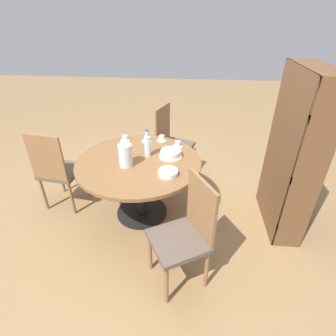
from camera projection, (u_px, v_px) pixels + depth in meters
The scene contains 14 objects.
ground_plane at pixel (142, 212), 3.08m from camera, with size 14.00×14.00×0.00m, color #937047.
dining_table at pixel (139, 173), 2.80m from camera, with size 1.30×1.30×0.70m.
chair_a at pixel (171, 141), 3.57m from camera, with size 0.54×0.54×0.98m.
chair_b at pixel (58, 169), 2.94m from camera, with size 0.47×0.47×0.98m.
chair_c at pixel (186, 232), 2.10m from camera, with size 0.57×0.57×0.98m.
bookshelf at pixel (290, 159), 2.57m from camera, with size 0.80×0.28×1.66m.
coffee_pot at pixel (125, 155), 2.57m from camera, with size 0.14×0.14×0.27m.
water_bottle at pixel (148, 145), 2.75m from camera, with size 0.07×0.07×0.30m.
cake_main at pixel (171, 154), 2.78m from camera, with size 0.25×0.25×0.08m.
cup_a at pixel (162, 139), 3.12m from camera, with size 0.12×0.12×0.07m.
cup_b at pixel (178, 145), 2.99m from camera, with size 0.12×0.12×0.07m.
cup_c at pixel (147, 139), 3.11m from camera, with size 0.12×0.12×0.07m.
cup_d at pixel (125, 139), 3.12m from camera, with size 0.12×0.12×0.07m.
plate_stack at pixel (168, 173), 2.47m from camera, with size 0.19×0.19×0.05m.
Camera 1 is at (2.33, 0.53, 2.05)m, focal length 28.00 mm.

